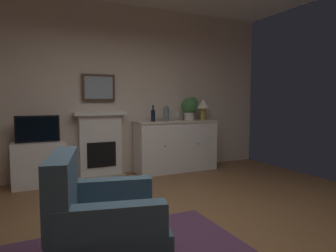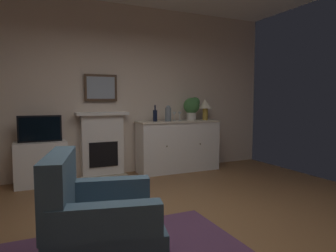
{
  "view_description": "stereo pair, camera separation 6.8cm",
  "coord_description": "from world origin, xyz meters",
  "views": [
    {
      "loc": [
        -1.33,
        -2.46,
        1.3
      ],
      "look_at": [
        0.17,
        0.68,
        1.0
      ],
      "focal_mm": 31.99,
      "sensor_mm": 36.0,
      "label": 1
    },
    {
      "loc": [
        -1.27,
        -2.49,
        1.3
      ],
      "look_at": [
        0.17,
        0.68,
        1.0
      ],
      "focal_mm": 31.99,
      "sensor_mm": 36.0,
      "label": 2
    }
  ],
  "objects": [
    {
      "name": "ground_plane",
      "position": [
        0.0,
        0.0,
        -0.05
      ],
      "size": [
        6.21,
        5.46,
        0.1
      ],
      "primitive_type": "cube",
      "color": "brown",
      "rests_on": "ground"
    },
    {
      "name": "wall_rear",
      "position": [
        0.0,
        2.7,
        1.48
      ],
      "size": [
        6.21,
        0.06,
        2.96
      ],
      "primitive_type": "cube",
      "color": "beige",
      "rests_on": "ground_plane"
    },
    {
      "name": "fireplace_unit",
      "position": [
        -0.21,
        2.57,
        0.55
      ],
      "size": [
        0.87,
        0.3,
        1.1
      ],
      "color": "white",
      "rests_on": "ground_plane"
    },
    {
      "name": "framed_picture",
      "position": [
        -0.21,
        2.62,
        1.51
      ],
      "size": [
        0.55,
        0.04,
        0.45
      ],
      "color": "#473323"
    },
    {
      "name": "sideboard_cabinet",
      "position": [
        1.15,
        2.39,
        0.46
      ],
      "size": [
        1.54,
        0.49,
        0.93
      ],
      "color": "white",
      "rests_on": "ground_plane"
    },
    {
      "name": "table_lamp",
      "position": [
        1.72,
        2.39,
        1.21
      ],
      "size": [
        0.26,
        0.26,
        0.4
      ],
      "color": "#B79338",
      "rests_on": "sideboard_cabinet"
    },
    {
      "name": "wine_bottle",
      "position": [
        0.69,
        2.4,
        1.03
      ],
      "size": [
        0.08,
        0.08,
        0.29
      ],
      "color": "black",
      "rests_on": "sideboard_cabinet"
    },
    {
      "name": "wine_glass_left",
      "position": [
        1.07,
        2.4,
        1.05
      ],
      "size": [
        0.07,
        0.07,
        0.16
      ],
      "color": "silver",
      "rests_on": "sideboard_cabinet"
    },
    {
      "name": "wine_glass_center",
      "position": [
        1.18,
        2.4,
        1.05
      ],
      "size": [
        0.07,
        0.07,
        0.16
      ],
      "color": "silver",
      "rests_on": "sideboard_cabinet"
    },
    {
      "name": "vase_decorative",
      "position": [
        0.92,
        2.34,
        1.07
      ],
      "size": [
        0.11,
        0.11,
        0.28
      ],
      "color": "slate",
      "rests_on": "sideboard_cabinet"
    },
    {
      "name": "tv_cabinet",
      "position": [
        -1.18,
        2.41,
        0.34
      ],
      "size": [
        0.75,
        0.42,
        0.67
      ],
      "color": "white",
      "rests_on": "ground_plane"
    },
    {
      "name": "tv_set",
      "position": [
        -1.18,
        2.39,
        0.87
      ],
      "size": [
        0.62,
        0.07,
        0.4
      ],
      "color": "black",
      "rests_on": "tv_cabinet"
    },
    {
      "name": "potted_plant_small",
      "position": [
        1.46,
        2.44,
        1.18
      ],
      "size": [
        0.3,
        0.3,
        0.43
      ],
      "color": "beige",
      "rests_on": "sideboard_cabinet"
    },
    {
      "name": "armchair",
      "position": [
        -0.86,
        -0.32,
        0.38
      ],
      "size": [
        0.96,
        0.92,
        0.92
      ],
      "color": "#3F596B",
      "rests_on": "ground_plane"
    }
  ]
}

